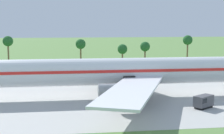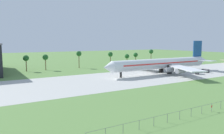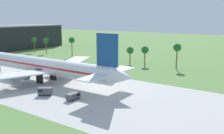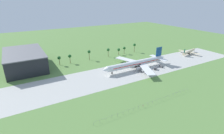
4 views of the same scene
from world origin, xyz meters
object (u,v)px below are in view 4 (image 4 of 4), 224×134
object	(u,v)px
baggage_tug	(161,66)
terminal_building	(25,60)
regional_aircraft	(189,52)
no_stopping_sign	(143,106)
fuel_truck	(155,68)
jet_airliner	(137,63)

from	to	relation	value
baggage_tug	terminal_building	distance (m)	140.92
baggage_tug	regional_aircraft	bearing A→B (deg)	14.46
regional_aircraft	terminal_building	world-z (taller)	terminal_building
no_stopping_sign	terminal_building	world-z (taller)	terminal_building
regional_aircraft	terminal_building	size ratio (longest dim) A/B	0.50
fuel_truck	terminal_building	bearing A→B (deg)	147.77
baggage_tug	fuel_truck	distance (m)	10.05
no_stopping_sign	terminal_building	size ratio (longest dim) A/B	0.03
regional_aircraft	baggage_tug	bearing A→B (deg)	-165.54
no_stopping_sign	regional_aircraft	bearing A→B (deg)	26.72
fuel_truck	baggage_tug	bearing A→B (deg)	12.16
jet_airliner	baggage_tug	distance (m)	26.63
jet_airliner	terminal_building	distance (m)	114.78
jet_airliner	fuel_truck	bearing A→B (deg)	-39.93
jet_airliner	regional_aircraft	world-z (taller)	jet_airliner
fuel_truck	terminal_building	size ratio (longest dim) A/B	0.07
fuel_truck	terminal_building	world-z (taller)	terminal_building
no_stopping_sign	terminal_building	xyz separation A→B (m)	(-59.85, 116.54, 7.61)
regional_aircraft	fuel_truck	xyz separation A→B (m)	(-74.68, -18.84, -1.66)
fuel_truck	regional_aircraft	bearing A→B (deg)	14.16
fuel_truck	jet_airliner	bearing A→B (deg)	140.07
baggage_tug	fuel_truck	size ratio (longest dim) A/B	0.92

